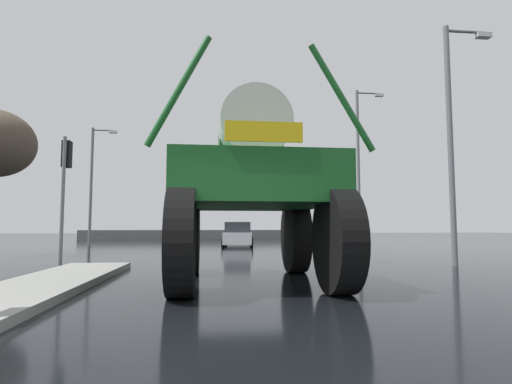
{
  "coord_description": "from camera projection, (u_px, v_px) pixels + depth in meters",
  "views": [
    {
      "loc": [
        -0.23,
        -4.85,
        1.23
      ],
      "look_at": [
        1.12,
        7.51,
        2.28
      ],
      "focal_mm": 29.05,
      "sensor_mm": 36.0,
      "label": 1
    }
  ],
  "objects": [
    {
      "name": "traffic_signal_near_left",
      "position": [
        65.0,
        172.0,
        12.92
      ],
      "size": [
        0.24,
        0.54,
        4.03
      ],
      "color": "slate",
      "rests_on": "ground"
    },
    {
      "name": "sedan_ahead",
      "position": [
        238.0,
        235.0,
        25.94
      ],
      "size": [
        2.18,
        4.24,
        1.52
      ],
      "rotation": [
        0.0,
        0.0,
        1.48
      ],
      "color": "silver",
      "rests_on": "ground"
    },
    {
      "name": "ground_plane",
      "position": [
        215.0,
        249.0,
        22.56
      ],
      "size": [
        120.0,
        120.0,
        0.0
      ],
      "primitive_type": "plane",
      "color": "black"
    },
    {
      "name": "streetlight_far_left",
      "position": [
        93.0,
        180.0,
        26.81
      ],
      "size": [
        1.62,
        0.24,
        7.7
      ],
      "color": "slate",
      "rests_on": "ground"
    },
    {
      "name": "median_island",
      "position": [
        43.0,
        285.0,
        8.17
      ],
      "size": [
        1.74,
        8.68,
        0.15
      ],
      "primitive_type": "cube",
      "color": "gray",
      "rests_on": "ground"
    },
    {
      "name": "streetlight_near_right",
      "position": [
        453.0,
        130.0,
        13.43
      ],
      "size": [
        1.66,
        0.24,
        7.86
      ],
      "color": "slate",
      "rests_on": "ground"
    },
    {
      "name": "oversize_sprayer",
      "position": [
        251.0,
        191.0,
        9.31
      ],
      "size": [
        4.21,
        5.67,
        4.69
      ],
      "rotation": [
        0.0,
        0.0,
        1.58
      ],
      "color": "black",
      "rests_on": "ground"
    },
    {
      "name": "traffic_signal_near_right",
      "position": [
        336.0,
        186.0,
        13.84
      ],
      "size": [
        0.24,
        0.54,
        3.56
      ],
      "color": "slate",
      "rests_on": "ground"
    },
    {
      "name": "roadside_barrier",
      "position": [
        213.0,
        234.0,
        41.91
      ],
      "size": [
        26.44,
        0.24,
        0.9
      ],
      "primitive_type": "cube",
      "color": "#59595B",
      "rests_on": "ground"
    },
    {
      "name": "streetlight_far_right",
      "position": [
        360.0,
        161.0,
        24.79
      ],
      "size": [
        1.75,
        0.24,
        9.5
      ],
      "color": "slate",
      "rests_on": "ground"
    }
  ]
}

